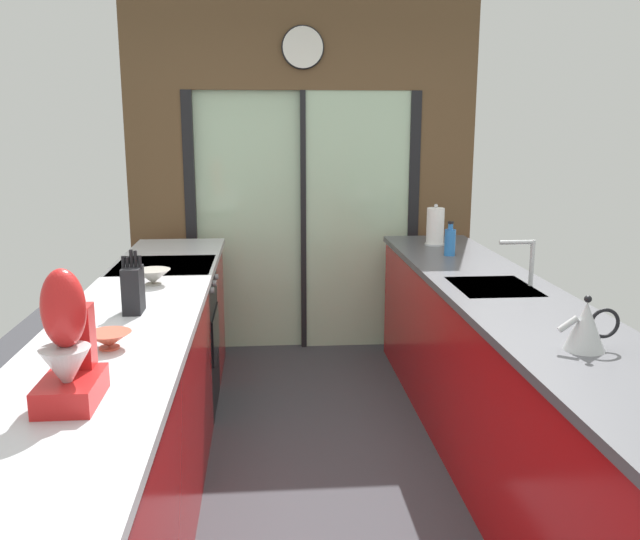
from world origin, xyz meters
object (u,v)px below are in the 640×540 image
soap_bottle_far (450,241)px  paper_towel_roll (435,227)px  kettle (586,326)px  knife_block (133,289)px  mixing_bowl_near (109,340)px  stand_mixer (68,352)px  oven_range (168,338)px  mixing_bowl_far (153,277)px

soap_bottle_far → paper_towel_roll: bearing=90.0°
soap_bottle_far → paper_towel_roll: (0.00, 0.39, 0.04)m
kettle → soap_bottle_far: bearing=90.1°
kettle → soap_bottle_far: soap_bottle_far is taller
knife_block → paper_towel_roll: paper_towel_roll is taller
mixing_bowl_near → stand_mixer: stand_mixer is taller
mixing_bowl_near → stand_mixer: size_ratio=0.41×
mixing_bowl_near → paper_towel_roll: size_ratio=0.59×
knife_block → stand_mixer: (-0.00, -1.01, 0.05)m
oven_range → stand_mixer: stand_mixer is taller
mixing_bowl_near → mixing_bowl_far: bearing=90.0°
oven_range → knife_block: knife_block is taller
mixing_bowl_far → knife_block: size_ratio=0.65×
mixing_bowl_far → soap_bottle_far: bearing=20.6°
knife_block → kettle: knife_block is taller
mixing_bowl_far → paper_towel_roll: paper_towel_roll is taller
oven_range → soap_bottle_far: size_ratio=4.16×
knife_block → kettle: size_ratio=1.20×
kettle → oven_range: bearing=136.4°
paper_towel_roll → soap_bottle_far: bearing=-90.0°
mixing_bowl_far → kettle: kettle is taller
soap_bottle_far → paper_towel_roll: size_ratio=0.76×
stand_mixer → mixing_bowl_near: bearing=90.0°
soap_bottle_far → paper_towel_roll: 0.39m
stand_mixer → paper_towel_roll: 3.15m
oven_range → soap_bottle_far: soap_bottle_far is taller
mixing_bowl_near → kettle: 1.79m
stand_mixer → kettle: bearing=10.9°
mixing_bowl_far → kettle: 2.15m
oven_range → stand_mixer: (0.02, -2.06, 0.63)m
knife_block → stand_mixer: bearing=-90.0°
mixing_bowl_near → mixing_bowl_far: 1.04m
oven_range → paper_towel_roll: 1.97m
oven_range → stand_mixer: bearing=-89.5°
oven_range → mixing_bowl_far: mixing_bowl_far is taller
mixing_bowl_near → paper_towel_roll: paper_towel_roll is taller
mixing_bowl_far → soap_bottle_far: (1.78, 0.67, 0.05)m
knife_block → paper_towel_roll: bearing=41.8°
knife_block → paper_towel_roll: size_ratio=0.99×
oven_range → paper_towel_roll: bearing=16.6°
mixing_bowl_far → knife_block: bearing=-90.0°
oven_range → soap_bottle_far: (1.80, 0.15, 0.56)m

